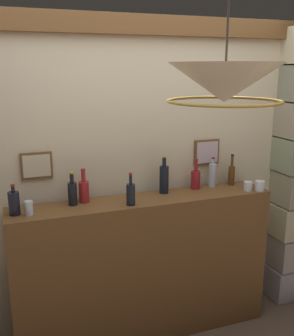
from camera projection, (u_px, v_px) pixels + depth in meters
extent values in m
cube|color=beige|center=(134.00, 178.00, 3.12)|extent=(3.40, 0.08, 2.47)
cube|color=brown|center=(136.00, 25.00, 2.78)|extent=(3.40, 0.10, 0.14)
cube|color=brown|center=(37.00, 165.00, 2.78)|extent=(0.22, 0.03, 0.19)
cube|color=beige|center=(37.00, 166.00, 2.77)|extent=(0.19, 0.01, 0.16)
cube|color=brown|center=(206.00, 152.00, 3.23)|extent=(0.22, 0.03, 0.21)
cube|color=beige|center=(207.00, 152.00, 3.21)|extent=(0.19, 0.01, 0.18)
cube|color=#A3A1AA|center=(285.00, 278.00, 3.72)|extent=(0.40, 0.35, 0.29)
cube|color=#A19D98|center=(288.00, 249.00, 3.65)|extent=(0.37, 0.35, 0.29)
cube|color=#BCBB95|center=(282.00, 220.00, 3.54)|extent=(0.19, 0.35, 0.29)
cube|color=gray|center=(294.00, 187.00, 3.50)|extent=(0.36, 0.35, 0.29)
cube|color=brown|center=(145.00, 268.00, 3.06)|extent=(2.00, 0.34, 1.14)
cylinder|color=#A32025|center=(84.00, 192.00, 2.83)|extent=(0.07, 0.07, 0.16)
cylinder|color=#A32025|center=(83.00, 176.00, 2.80)|extent=(0.03, 0.03, 0.08)
cylinder|color=maroon|center=(83.00, 170.00, 2.79)|extent=(0.03, 0.03, 0.01)
cylinder|color=black|center=(131.00, 195.00, 2.77)|extent=(0.06, 0.06, 0.15)
cylinder|color=black|center=(131.00, 180.00, 2.74)|extent=(0.02, 0.02, 0.07)
cylinder|color=maroon|center=(131.00, 174.00, 2.73)|extent=(0.02, 0.02, 0.01)
cylinder|color=silver|center=(212.00, 175.00, 3.20)|extent=(0.06, 0.06, 0.19)
cylinder|color=silver|center=(213.00, 161.00, 3.17)|extent=(0.02, 0.02, 0.04)
cylinder|color=maroon|center=(213.00, 158.00, 3.17)|extent=(0.03, 0.03, 0.01)
cylinder|color=#5A3314|center=(231.00, 176.00, 3.25)|extent=(0.05, 0.05, 0.16)
cylinder|color=#5A3314|center=(232.00, 161.00, 3.22)|extent=(0.02, 0.02, 0.09)
cylinder|color=black|center=(233.00, 155.00, 3.20)|extent=(0.03, 0.03, 0.01)
cylinder|color=black|center=(72.00, 194.00, 2.76)|extent=(0.06, 0.06, 0.16)
cylinder|color=black|center=(72.00, 178.00, 2.74)|extent=(0.03, 0.03, 0.07)
cylinder|color=#B7932D|center=(71.00, 173.00, 2.73)|extent=(0.03, 0.03, 0.01)
cylinder|color=maroon|center=(195.00, 180.00, 3.15)|extent=(0.08, 0.08, 0.15)
cylinder|color=maroon|center=(196.00, 166.00, 3.12)|extent=(0.03, 0.03, 0.09)
cylinder|color=maroon|center=(196.00, 160.00, 3.11)|extent=(0.03, 0.03, 0.01)
cylinder|color=black|center=(14.00, 204.00, 2.58)|extent=(0.07, 0.07, 0.16)
cylinder|color=black|center=(13.00, 189.00, 2.56)|extent=(0.02, 0.02, 0.04)
cylinder|color=maroon|center=(13.00, 185.00, 2.55)|extent=(0.03, 0.03, 0.01)
cylinder|color=black|center=(164.00, 180.00, 3.03)|extent=(0.07, 0.07, 0.21)
cylinder|color=black|center=(164.00, 162.00, 2.99)|extent=(0.03, 0.03, 0.07)
cylinder|color=#B7932D|center=(164.00, 157.00, 2.98)|extent=(0.03, 0.03, 0.01)
cylinder|color=silver|center=(29.00, 208.00, 2.58)|extent=(0.06, 0.06, 0.10)
cylinder|color=silver|center=(248.00, 186.00, 3.10)|extent=(0.07, 0.07, 0.07)
cylinder|color=silver|center=(260.00, 186.00, 3.10)|extent=(0.08, 0.08, 0.08)
cone|color=#EFE5C6|center=(225.00, 82.00, 1.99)|extent=(0.59, 0.59, 0.20)
cylinder|color=black|center=(228.00, 21.00, 1.92)|extent=(0.01, 0.01, 0.39)
torus|color=#AD8433|center=(224.00, 101.00, 2.02)|extent=(0.59, 0.59, 0.02)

